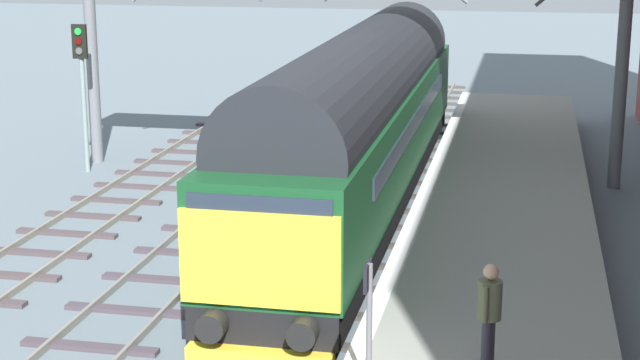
# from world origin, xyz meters

# --- Properties ---
(ground_plane) EXTENTS (140.00, 140.00, 0.00)m
(ground_plane) POSITION_xyz_m (0.00, 0.00, 0.00)
(ground_plane) COLOR slate
(ground_plane) RESTS_ON ground
(track_main) EXTENTS (2.50, 60.00, 0.15)m
(track_main) POSITION_xyz_m (0.00, 0.00, 0.06)
(track_main) COLOR gray
(track_main) RESTS_ON ground
(track_adjacent_west) EXTENTS (2.50, 60.00, 0.15)m
(track_adjacent_west) POSITION_xyz_m (-3.21, -0.00, 0.06)
(track_adjacent_west) COLOR gray
(track_adjacent_west) RESTS_ON ground
(station_platform) EXTENTS (4.00, 44.00, 1.01)m
(station_platform) POSITION_xyz_m (3.60, 0.00, 0.50)
(station_platform) COLOR gray
(station_platform) RESTS_ON ground
(diesel_locomotive) EXTENTS (2.74, 19.99, 4.68)m
(diesel_locomotive) POSITION_xyz_m (0.00, 8.43, 2.49)
(diesel_locomotive) COLOR black
(diesel_locomotive) RESTS_ON ground
(signal_post_far) EXTENTS (0.44, 0.22, 4.37)m
(signal_post_far) POSITION_xyz_m (-8.71, 11.29, 2.81)
(signal_post_far) COLOR gray
(signal_post_far) RESTS_ON ground
(platform_number_sign) EXTENTS (0.10, 0.44, 1.84)m
(platform_number_sign) POSITION_xyz_m (2.11, -3.56, 2.23)
(platform_number_sign) COLOR slate
(platform_number_sign) RESTS_ON station_platform
(waiting_passenger) EXTENTS (0.42, 0.49, 1.64)m
(waiting_passenger) POSITION_xyz_m (3.67, -2.68, 1.99)
(waiting_passenger) COLOR #33303E
(waiting_passenger) RESTS_ON station_platform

